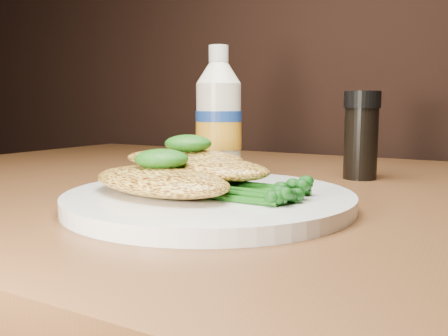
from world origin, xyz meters
The scene contains 9 objects.
plate centered at (0.05, 0.90, 0.76)m, with size 0.29×0.29×0.02m, color white.
chicken_front centered at (0.01, 0.86, 0.78)m, with size 0.17×0.09×0.03m, color #F5C54E.
chicken_mid centered at (0.03, 0.92, 0.79)m, with size 0.16×0.08×0.02m, color #F5C54E.
chicken_back centered at (-0.01, 0.93, 0.79)m, with size 0.14×0.07×0.02m, color #F5C54E.
pesto_front centered at (0.01, 0.87, 0.80)m, with size 0.05×0.05×0.02m, color #083508.
pesto_back centered at (0.00, 0.93, 0.81)m, with size 0.05×0.05×0.02m, color #083508.
broccolini_bundle centered at (0.08, 0.90, 0.78)m, with size 0.14×0.11×0.02m, color #155111, non-canonical shape.
mayo_bottle centered at (-0.05, 1.08, 0.84)m, with size 0.07×0.07×0.19m, color #F1E9CC, non-canonical shape.
pepper_grinder centered at (0.13, 1.16, 0.81)m, with size 0.05×0.05×0.12m, color black, non-canonical shape.
Camera 1 is at (0.30, 0.49, 0.85)m, focal length 38.46 mm.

